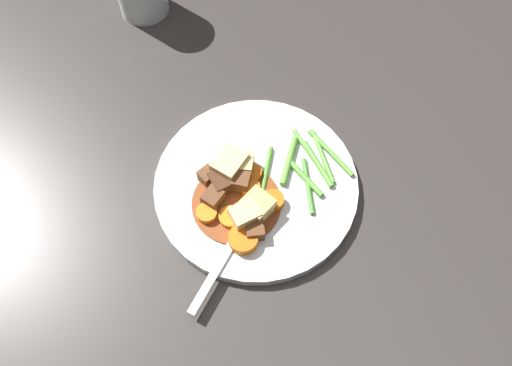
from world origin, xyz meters
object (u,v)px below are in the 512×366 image
carrot_slice_1 (207,214)px  potato_chunk_1 (245,216)px  meat_chunk_4 (255,228)px  carrot_slice_0 (273,201)px  carrot_slice_2 (253,173)px  potato_chunk_2 (241,164)px  dinner_plate (256,186)px  meat_chunk_1 (208,176)px  meat_chunk_3 (223,182)px  meat_chunk_2 (213,198)px  carrot_slice_5 (230,217)px  fork (232,244)px  carrot_slice_3 (250,189)px  carrot_slice_4 (243,239)px  potato_chunk_3 (230,166)px  potato_chunk_0 (258,206)px  meat_chunk_0 (242,179)px

carrot_slice_1 → potato_chunk_1: (-0.04, 0.03, 0.01)m
potato_chunk_1 → meat_chunk_4: bearing=103.3°
carrot_slice_0 → carrot_slice_2: 0.05m
carrot_slice_0 → potato_chunk_2: bearing=-77.6°
dinner_plate → meat_chunk_1: meat_chunk_1 is taller
meat_chunk_3 → meat_chunk_2: bearing=32.4°
carrot_slice_2 → meat_chunk_2: meat_chunk_2 is taller
meat_chunk_1 → meat_chunk_3: (-0.01, 0.02, 0.00)m
carrot_slice_0 → carrot_slice_5: (0.06, -0.01, -0.00)m
carrot_slice_0 → fork: carrot_slice_0 is taller
meat_chunk_1 → carrot_slice_1: bearing=63.0°
carrot_slice_3 → carrot_slice_4: 0.07m
dinner_plate → potato_chunk_3: 0.04m
potato_chunk_0 → meat_chunk_3: size_ratio=1.13×
potato_chunk_2 → potato_chunk_3: size_ratio=0.74×
carrot_slice_4 → potato_chunk_0: (-0.03, -0.03, 0.01)m
carrot_slice_0 → potato_chunk_1: (0.04, 0.00, 0.01)m
carrot_slice_1 → meat_chunk_2: 0.02m
potato_chunk_0 → meat_chunk_1: 0.07m
carrot_slice_1 → potato_chunk_3: bearing=-141.3°
potato_chunk_2 → meat_chunk_2: size_ratio=1.26×
potato_chunk_2 → meat_chunk_2: potato_chunk_2 is taller
carrot_slice_4 → meat_chunk_1: (0.00, -0.09, 0.00)m
meat_chunk_2 → meat_chunk_4: meat_chunk_2 is taller
meat_chunk_4 → meat_chunk_2: bearing=-65.1°
carrot_slice_5 → meat_chunk_4: 0.03m
potato_chunk_3 → carrot_slice_4: bearing=72.9°
carrot_slice_0 → carrot_slice_1: size_ratio=1.02×
carrot_slice_1 → carrot_slice_2: size_ratio=1.00×
carrot_slice_2 → potato_chunk_3: size_ratio=0.63×
carrot_slice_0 → potato_chunk_1: size_ratio=0.80×
carrot_slice_1 → potato_chunk_2: 0.08m
carrot_slice_1 → meat_chunk_1: 0.05m
potato_chunk_1 → meat_chunk_1: bearing=-78.1°
dinner_plate → fork: 0.09m
carrot_slice_3 → carrot_slice_4: carrot_slice_4 is taller
potato_chunk_0 → meat_chunk_0: (-0.00, -0.04, -0.00)m
carrot_slice_3 → fork: size_ratio=0.16×
potato_chunk_0 → fork: (0.05, 0.02, -0.01)m
dinner_plate → meat_chunk_2: (0.06, -0.00, 0.02)m
potato_chunk_2 → potato_chunk_3: (0.01, -0.00, 0.00)m
carrot_slice_0 → meat_chunk_3: 0.07m
carrot_slice_1 → meat_chunk_2: bearing=-136.5°
potato_chunk_0 → meat_chunk_0: size_ratio=1.08×
potato_chunk_2 → meat_chunk_1: (0.04, -0.01, -0.00)m
meat_chunk_1 → meat_chunk_2: size_ratio=0.86×
meat_chunk_1 → meat_chunk_2: (0.01, 0.03, 0.00)m
carrot_slice_2 → fork: bearing=47.7°
carrot_slice_0 → carrot_slice_5: 0.06m
meat_chunk_3 → carrot_slice_1: bearing=37.4°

